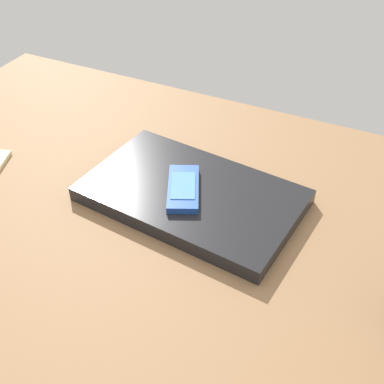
{
  "coord_description": "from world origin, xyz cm",
  "views": [
    {
      "loc": [
        -32.92,
        53.04,
        58.39
      ],
      "look_at": [
        -5.05,
        -5.18,
        5.0
      ],
      "focal_mm": 46.82,
      "sensor_mm": 36.0,
      "label": 1
    }
  ],
  "objects": [
    {
      "name": "desk_surface",
      "position": [
        0.0,
        0.0,
        1.5
      ],
      "size": [
        120.0,
        80.0,
        3.0
      ],
      "primitive_type": "cube",
      "color": "olive",
      "rests_on": "ground"
    },
    {
      "name": "laptop_closed",
      "position": [
        -5.05,
        -5.18,
        4.29
      ],
      "size": [
        37.63,
        25.16,
        2.57
      ],
      "primitive_type": "cube",
      "rotation": [
        0.0,
        0.0,
        -0.11
      ],
      "color": "black",
      "rests_on": "desk_surface"
    },
    {
      "name": "cell_phone_on_laptop",
      "position": [
        -3.96,
        -4.14,
        6.2
      ],
      "size": [
        9.35,
        12.5,
        1.32
      ],
      "color": "#1E479E",
      "rests_on": "laptop_closed"
    }
  ]
}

